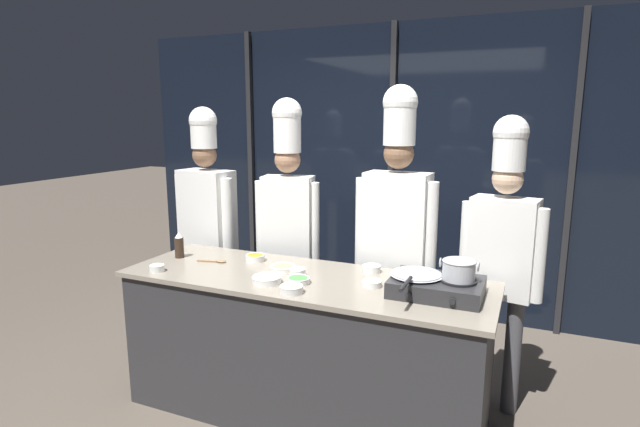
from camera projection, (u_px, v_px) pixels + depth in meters
ground_plane at (305, 411)px, 3.21m from camera, size 24.00×24.00×0.00m
window_wall_back at (392, 171)px, 4.73m from camera, size 5.38×0.09×2.70m
demo_counter at (304, 346)px, 3.13m from camera, size 2.27×0.76×0.90m
portable_stove at (437, 286)px, 2.73m from camera, size 0.49×0.37×0.10m
frying_pan at (416, 272)px, 2.75m from camera, size 0.29×0.51×0.04m
stock_pot at (459, 269)px, 2.66m from camera, size 0.20×0.18×0.11m
squeeze_bottle_soy at (179, 245)px, 3.44m from camera, size 0.06×0.06×0.18m
prep_bowl_bean_sprouts at (157, 268)px, 3.14m from camera, size 0.09×0.09×0.04m
prep_bowl_scallions at (298, 280)px, 2.92m from camera, size 0.14×0.14×0.04m
prep_bowl_shrimp at (372, 268)px, 3.13m from camera, size 0.12×0.12×0.04m
prep_bowl_noodles at (372, 283)px, 2.87m from camera, size 0.11×0.11×0.04m
prep_bowl_onion at (297, 272)px, 3.05m from camera, size 0.10×0.10×0.05m
prep_bowl_chicken at (267, 279)px, 2.93m from camera, size 0.17×0.17×0.04m
prep_bowl_mushrooms at (283, 268)px, 3.16m from camera, size 0.16×0.16×0.04m
prep_bowl_ginger at (291, 289)px, 2.76m from camera, size 0.13×0.13×0.04m
prep_bowl_carrots at (255, 257)px, 3.37m from camera, size 0.13×0.13×0.04m
serving_spoon_slotted at (217, 261)px, 3.34m from camera, size 0.20×0.08×0.02m
chef_head at (207, 211)px, 3.99m from camera, size 0.58×0.29×1.94m
chef_sous at (288, 209)px, 3.68m from camera, size 0.48×0.25×2.00m
chef_line at (397, 217)px, 3.32m from camera, size 0.56×0.24×2.07m
chef_pastry at (503, 243)px, 3.06m from camera, size 0.50×0.27×1.87m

